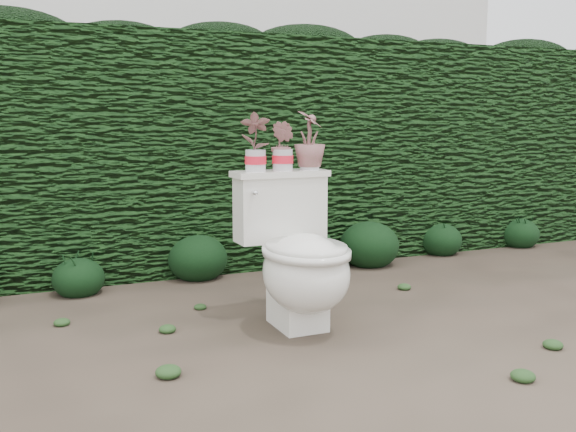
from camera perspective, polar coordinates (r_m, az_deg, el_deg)
name	(u,v)px	position (r m, az deg, el deg)	size (l,w,h in m)	color
ground	(308,319)	(3.41, 1.75, -9.16)	(60.00, 60.00, 0.00)	brown
hedge	(218,152)	(4.76, -6.29, 5.68)	(8.00, 1.00, 1.60)	#1A4015
house_wall	(166,48)	(9.21, -10.81, 14.49)	(8.00, 3.50, 4.00)	silver
toilet	(299,259)	(3.19, 0.98, -3.81)	(0.50, 0.68, 0.78)	white
potted_plant_left	(255,143)	(3.29, -2.91, 6.48)	(0.15, 0.10, 0.29)	#27661F
potted_plant_center	(283,147)	(3.34, -0.48, 6.12)	(0.13, 0.11, 0.24)	#27661F
potted_plant_right	(310,142)	(3.41, 1.94, 6.62)	(0.16, 0.16, 0.29)	#27661F
liriope_clump_2	(78,274)	(4.05, -18.15, -4.90)	(0.31, 0.31, 0.25)	black
liriope_clump_3	(197,254)	(4.27, -8.05, -3.38)	(0.40, 0.40, 0.32)	black
liriope_clump_4	(305,247)	(4.41, 1.49, -2.74)	(0.43, 0.43, 0.34)	black
liriope_clump_5	(369,241)	(4.64, 7.23, -2.25)	(0.43, 0.43, 0.34)	black
liriope_clump_6	(440,237)	(5.13, 13.39, -1.79)	(0.34, 0.34, 0.27)	black
liriope_clump_7	(519,230)	(5.62, 19.87, -1.21)	(0.32, 0.32, 0.26)	black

